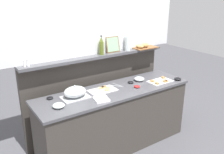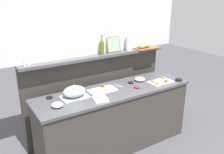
% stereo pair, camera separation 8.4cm
% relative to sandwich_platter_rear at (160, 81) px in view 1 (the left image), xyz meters
% --- Properties ---
extents(ground_plane, '(12.00, 12.00, 0.00)m').
position_rel_sandwich_platter_rear_xyz_m(ground_plane, '(-0.72, 0.72, -0.90)').
color(ground_plane, '#4C4C51').
extents(buffet_counter, '(2.21, 0.63, 0.89)m').
position_rel_sandwich_platter_rear_xyz_m(buffet_counter, '(-0.72, 0.12, -0.45)').
color(buffet_counter, '#3D3833').
rests_on(buffet_counter, ground_plane).
extents(back_ledge_unit, '(2.27, 0.22, 1.28)m').
position_rel_sandwich_platter_rear_xyz_m(back_ledge_unit, '(-0.72, 0.61, -0.23)').
color(back_ledge_unit, '#3D3833').
rests_on(back_ledge_unit, ground_plane).
extents(upper_wall_panel, '(2.87, 0.08, 1.32)m').
position_rel_sandwich_platter_rear_xyz_m(upper_wall_panel, '(-0.72, 0.64, 1.04)').
color(upper_wall_panel, silver).
rests_on(upper_wall_panel, back_ledge_unit).
extents(sandwich_platter_rear, '(0.36, 0.21, 0.04)m').
position_rel_sandwich_platter_rear_xyz_m(sandwich_platter_rear, '(0.00, 0.00, 0.00)').
color(sandwich_platter_rear, white).
rests_on(sandwich_platter_rear, buffet_counter).
extents(sandwich_platter_front, '(0.38, 0.22, 0.04)m').
position_rel_sandwich_platter_rear_xyz_m(sandwich_platter_front, '(-0.87, 0.19, -0.00)').
color(sandwich_platter_front, white).
rests_on(sandwich_platter_front, buffet_counter).
extents(serving_cloche, '(0.34, 0.24, 0.17)m').
position_rel_sandwich_platter_rear_xyz_m(serving_cloche, '(-1.29, 0.18, 0.06)').
color(serving_cloche, '#B7BABF').
rests_on(serving_cloche, buffet_counter).
extents(glass_bowl_large, '(0.15, 0.15, 0.06)m').
position_rel_sandwich_platter_rear_xyz_m(glass_bowl_large, '(-0.23, 0.21, 0.02)').
color(glass_bowl_large, silver).
rests_on(glass_bowl_large, buffet_counter).
extents(glass_bowl_medium, '(0.14, 0.14, 0.06)m').
position_rel_sandwich_platter_rear_xyz_m(glass_bowl_medium, '(-1.57, 0.04, 0.02)').
color(glass_bowl_medium, silver).
rests_on(glass_bowl_medium, buffet_counter).
extents(condiment_bowl_dark, '(0.08, 0.08, 0.03)m').
position_rel_sandwich_platter_rear_xyz_m(condiment_bowl_dark, '(-1.56, 0.32, 0.00)').
color(condiment_bowl_dark, black).
rests_on(condiment_bowl_dark, buffet_counter).
extents(condiment_bowl_cream, '(0.10, 0.10, 0.04)m').
position_rel_sandwich_platter_rear_xyz_m(condiment_bowl_cream, '(0.27, -0.09, 0.01)').
color(condiment_bowl_cream, black).
rests_on(condiment_bowl_cream, buffet_counter).
extents(condiment_bowl_red, '(0.08, 0.08, 0.03)m').
position_rel_sandwich_platter_rear_xyz_m(condiment_bowl_red, '(-0.43, 0.01, 0.00)').
color(condiment_bowl_red, red).
rests_on(condiment_bowl_red, buffet_counter).
extents(condiment_bowl_teal, '(0.08, 0.08, 0.03)m').
position_rel_sandwich_platter_rear_xyz_m(condiment_bowl_teal, '(-0.40, 0.20, 0.00)').
color(condiment_bowl_teal, black).
rests_on(condiment_bowl_teal, buffet_counter).
extents(serving_tongs, '(0.13, 0.18, 0.01)m').
position_rel_sandwich_platter_rear_xyz_m(serving_tongs, '(-0.62, 0.21, -0.00)').
color(serving_tongs, '#B7BABF').
rests_on(serving_tongs, buffet_counter).
extents(napkin_stack, '(0.20, 0.20, 0.03)m').
position_rel_sandwich_platter_rear_xyz_m(napkin_stack, '(-1.06, -0.06, 0.00)').
color(napkin_stack, white).
rests_on(napkin_stack, buffet_counter).
extents(olive_oil_bottle, '(0.06, 0.06, 0.28)m').
position_rel_sandwich_platter_rear_xyz_m(olive_oil_bottle, '(-0.68, 0.54, 0.51)').
color(olive_oil_bottle, '#56661E').
rests_on(olive_oil_bottle, back_ledge_unit).
extents(salt_shaker, '(0.03, 0.03, 0.09)m').
position_rel_sandwich_platter_rear_xyz_m(salt_shaker, '(-1.76, 0.54, 0.43)').
color(salt_shaker, white).
rests_on(salt_shaker, back_ledge_unit).
extents(pepper_shaker, '(0.03, 0.03, 0.09)m').
position_rel_sandwich_platter_rear_xyz_m(pepper_shaker, '(-1.72, 0.54, 0.43)').
color(pepper_shaker, white).
rests_on(pepper_shaker, back_ledge_unit).
extents(bread_basket, '(0.40, 0.26, 0.08)m').
position_rel_sandwich_platter_rear_xyz_m(bread_basket, '(0.08, 0.52, 0.42)').
color(bread_basket, brown).
rests_on(bread_basket, back_ledge_unit).
extents(framed_picture, '(0.23, 0.07, 0.23)m').
position_rel_sandwich_platter_rear_xyz_m(framed_picture, '(-0.46, 0.58, 0.50)').
color(framed_picture, brown).
rests_on(framed_picture, back_ledge_unit).
extents(water_carafe, '(0.09, 0.09, 0.22)m').
position_rel_sandwich_platter_rear_xyz_m(water_carafe, '(-0.21, 0.54, 0.50)').
color(water_carafe, silver).
rests_on(water_carafe, back_ledge_unit).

